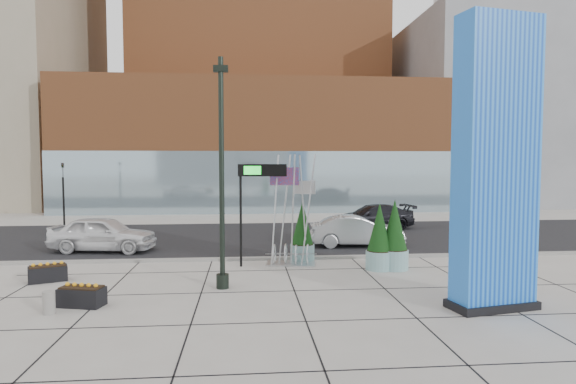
{
  "coord_description": "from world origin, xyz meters",
  "views": [
    {
      "loc": [
        -0.57,
        -16.31,
        4.23
      ],
      "look_at": [
        1.05,
        2.0,
        3.03
      ],
      "focal_mm": 30.0,
      "sensor_mm": 36.0,
      "label": 1
    }
  ],
  "objects": [
    {
      "name": "concrete_bollard",
      "position": [
        -6.0,
        -2.73,
        0.32
      ],
      "size": [
        0.33,
        0.33,
        0.64
      ],
      "primitive_type": "cylinder",
      "color": "gray",
      "rests_on": "ground"
    },
    {
      "name": "building_grey_parking",
      "position": [
        26.0,
        32.0,
        9.0
      ],
      "size": [
        20.0,
        18.0,
        18.0
      ],
      "primitive_type": "cube",
      "color": "slate",
      "rests_on": "ground"
    },
    {
      "name": "lamp_post",
      "position": [
        -1.35,
        -0.45,
        3.1
      ],
      "size": [
        0.48,
        0.42,
        7.57
      ],
      "rotation": [
        0.0,
        0.0,
        -0.03
      ],
      "color": "black",
      "rests_on": "ground"
    },
    {
      "name": "box_planter_south",
      "position": [
        -5.34,
        -2.07,
        0.32
      ],
      "size": [
        1.37,
        0.92,
        0.69
      ],
      "rotation": [
        0.0,
        0.0,
        -0.25
      ],
      "color": "black",
      "rests_on": "ground"
    },
    {
      "name": "car_dark_east",
      "position": [
        7.23,
        12.66,
        0.75
      ],
      "size": [
        5.42,
        2.81,
        1.5
      ],
      "primitive_type": "imported",
      "rotation": [
        0.0,
        0.0,
        -1.43
      ],
      "color": "black",
      "rests_on": "ground"
    },
    {
      "name": "round_planter_mid",
      "position": [
        5.2,
        1.8,
        1.3
      ],
      "size": [
        1.1,
        1.1,
        2.74
      ],
      "color": "#83B1B1",
      "rests_on": "ground"
    },
    {
      "name": "traffic_signal",
      "position": [
        -12.0,
        15.0,
        2.3
      ],
      "size": [
        0.15,
        0.18,
        4.1
      ],
      "color": "black",
      "rests_on": "ground"
    },
    {
      "name": "car_white_west",
      "position": [
        -7.19,
        6.56,
        0.82
      ],
      "size": [
        5.03,
        2.58,
        1.64
      ],
      "primitive_type": "imported",
      "rotation": [
        0.0,
        0.0,
        1.43
      ],
      "color": "white",
      "rests_on": "ground"
    },
    {
      "name": "car_silver_mid",
      "position": [
        4.88,
        6.85,
        0.75
      ],
      "size": [
        4.63,
        1.83,
        1.5
      ],
      "primitive_type": "imported",
      "rotation": [
        0.0,
        0.0,
        1.52
      ],
      "color": "#A8ACB0",
      "rests_on": "ground"
    },
    {
      "name": "public_art_sculpture",
      "position": [
        1.28,
        3.0,
        1.18
      ],
      "size": [
        2.13,
        1.34,
        4.5
      ],
      "rotation": [
        0.0,
        0.0,
        -0.19
      ],
      "color": "silver",
      "rests_on": "ground"
    },
    {
      "name": "round_planter_west",
      "position": [
        1.8,
        3.6,
        1.21
      ],
      "size": [
        1.02,
        1.02,
        2.55
      ],
      "color": "#83B1B1",
      "rests_on": "ground"
    },
    {
      "name": "blue_pylon",
      "position": [
        6.45,
        -3.33,
        3.99
      ],
      "size": [
        2.64,
        1.57,
        8.25
      ],
      "rotation": [
        0.0,
        0.0,
        0.2
      ],
      "color": "blue",
      "rests_on": "ground"
    },
    {
      "name": "street_asphalt",
      "position": [
        0.0,
        10.0,
        0.01
      ],
      "size": [
        80.0,
        12.0,
        0.02
      ],
      "primitive_type": "cube",
      "color": "black",
      "rests_on": "ground"
    },
    {
      "name": "tower_podium",
      "position": [
        1.0,
        27.0,
        5.5
      ],
      "size": [
        34.0,
        10.0,
        11.0
      ],
      "primitive_type": "cube",
      "color": "#A45A2F",
      "rests_on": "ground"
    },
    {
      "name": "box_planter_north",
      "position": [
        -7.5,
        1.0,
        0.31
      ],
      "size": [
        1.39,
        1.06,
        0.68
      ],
      "rotation": [
        0.0,
        0.0,
        0.41
      ],
      "color": "black",
      "rests_on": "ground"
    },
    {
      "name": "tower_glass_front",
      "position": [
        1.0,
        22.2,
        2.5
      ],
      "size": [
        34.0,
        0.6,
        5.0
      ],
      "primitive_type": "cube",
      "color": "#8CA5B2",
      "rests_on": "ground"
    },
    {
      "name": "ground",
      "position": [
        0.0,
        0.0,
        0.0
      ],
      "size": [
        160.0,
        160.0,
        0.0
      ],
      "primitive_type": "plane",
      "color": "#9E9991",
      "rests_on": "ground"
    },
    {
      "name": "curb_edge",
      "position": [
        0.0,
        4.0,
        0.06
      ],
      "size": [
        80.0,
        0.3,
        0.12
      ],
      "primitive_type": "cube",
      "color": "gray",
      "rests_on": "ground"
    },
    {
      "name": "round_planter_east",
      "position": [
        4.6,
        1.8,
        1.23
      ],
      "size": [
        1.04,
        1.04,
        2.6
      ],
      "color": "#83B1B1",
      "rests_on": "ground"
    },
    {
      "name": "overhead_street_sign",
      "position": [
        -0.07,
        2.8,
        3.52
      ],
      "size": [
        1.93,
        0.36,
        4.09
      ],
      "rotation": [
        0.0,
        0.0,
        -0.1
      ],
      "color": "black",
      "rests_on": "ground"
    }
  ]
}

